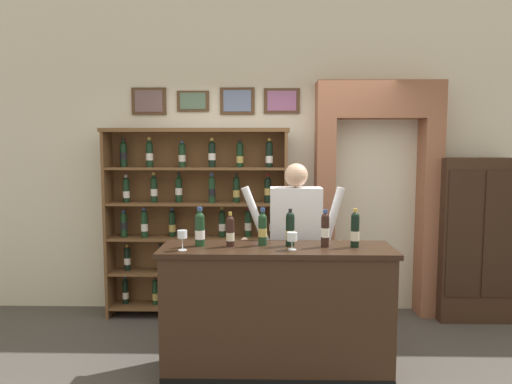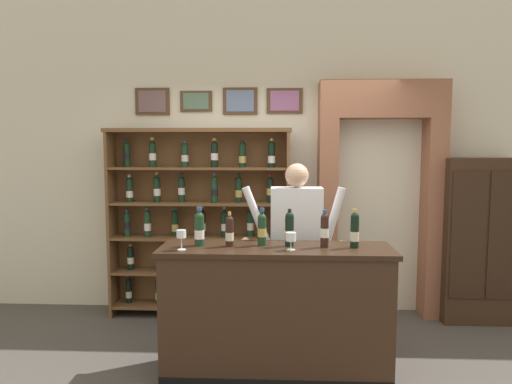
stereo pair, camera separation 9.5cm
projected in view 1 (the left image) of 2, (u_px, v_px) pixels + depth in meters
The scene contains 15 objects.
ground_plane at pixel (274, 374), 3.74m from camera, with size 14.00×14.00×0.02m, color #47423D.
back_wall at pixel (272, 153), 5.17m from camera, with size 12.00×0.19×3.50m.
wine_shelf at pixel (197, 217), 4.95m from camera, with size 1.95×0.32×2.02m.
archway_doorway at pixel (375, 184), 5.04m from camera, with size 1.32×0.45×2.51m.
side_cabinet at pixel (474, 239), 4.88m from camera, with size 0.77×0.40×1.71m.
tasting_counter at pixel (276, 311), 3.69m from camera, with size 1.83×0.54×1.04m.
shopkeeper at pixel (295, 235), 4.13m from camera, with size 0.93×0.22×1.68m.
tasting_bottle_bianco at pixel (200, 228), 3.66m from camera, with size 0.08×0.08×0.31m.
tasting_bottle_grappa at pixel (230, 231), 3.65m from camera, with size 0.07×0.07×0.28m.
tasting_bottle_super_tuscan at pixel (263, 228), 3.69m from camera, with size 0.07×0.07×0.30m.
tasting_bottle_prosecco at pixel (290, 229), 3.67m from camera, with size 0.07×0.07×0.30m.
tasting_bottle_vin_santo at pixel (325, 229), 3.63m from camera, with size 0.07×0.07×0.30m.
tasting_bottle_rosso at pixel (355, 229), 3.62m from camera, with size 0.07×0.07×0.30m.
wine_glass_center at pixel (292, 237), 3.52m from camera, with size 0.08×0.08×0.14m.
wine_glass_left at pixel (182, 235), 3.51m from camera, with size 0.07×0.07×0.15m.
Camera 1 is at (-0.07, -3.58, 1.83)m, focal length 32.47 mm.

